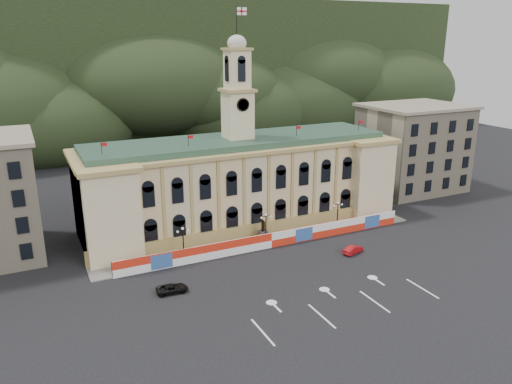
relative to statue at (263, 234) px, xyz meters
name	(u,v)px	position (x,y,z in m)	size (l,w,h in m)	color
ground	(322,288)	(0.00, -18.00, -1.19)	(260.00, 260.00, 0.00)	black
lane_markings	(344,305)	(0.00, -23.00, -1.18)	(26.00, 10.00, 0.02)	white
hill_ridge	(125,78)	(0.03, 103.99, 18.30)	(230.00, 80.00, 64.00)	black
city_hall	(239,181)	(0.00, 9.63, 6.66)	(56.20, 17.60, 37.10)	beige
side_building_right	(413,147)	(43.00, 12.93, 8.14)	(21.00, 17.00, 18.60)	#B4A68B
hoarding_fence	(272,240)	(0.06, -2.93, 0.06)	(50.00, 0.44, 2.50)	red
pavement	(264,241)	(0.00, -0.25, -1.11)	(56.00, 5.50, 0.16)	slate
statue	(263,234)	(0.00, 0.00, 0.00)	(1.40, 1.40, 3.72)	#595651
lamp_left	(183,240)	(-14.00, -1.00, 1.89)	(1.96, 0.44, 5.15)	black
lamp_center	(266,226)	(0.00, -1.00, 1.89)	(1.96, 0.44, 5.15)	black
lamp_right	(338,213)	(14.00, -1.00, 1.89)	(1.96, 0.44, 5.15)	black
red_sedan	(353,249)	(10.50, -10.50, -0.56)	(4.02, 2.43, 1.25)	#9D0B10
black_suv	(172,289)	(-18.67, -10.48, -0.60)	(4.35, 2.25, 1.17)	black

